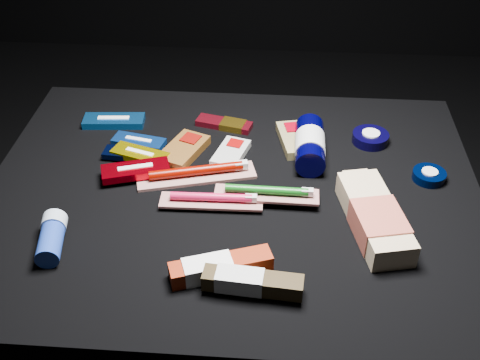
# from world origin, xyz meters

# --- Properties ---
(ground) EXTENTS (3.00, 3.00, 0.00)m
(ground) POSITION_xyz_m (0.00, 0.00, 0.00)
(ground) COLOR black
(ground) RESTS_ON ground
(cloth_table) EXTENTS (0.98, 0.78, 0.40)m
(cloth_table) POSITION_xyz_m (0.00, 0.00, 0.20)
(cloth_table) COLOR black
(cloth_table) RESTS_ON ground
(luna_bar_0) EXTENTS (0.14, 0.06, 0.02)m
(luna_bar_0) POSITION_xyz_m (-0.29, 0.23, 0.41)
(luna_bar_0) COLOR #0F4C90
(luna_bar_0) RESTS_ON cloth_table
(luna_bar_1) EXTENTS (0.12, 0.07, 0.01)m
(luna_bar_1) POSITION_xyz_m (-0.22, 0.14, 0.41)
(luna_bar_1) COLOR #1345A4
(luna_bar_1) RESTS_ON cloth_table
(luna_bar_2) EXTENTS (0.11, 0.05, 0.01)m
(luna_bar_2) POSITION_xyz_m (-0.23, 0.10, 0.41)
(luna_bar_2) COLOR black
(luna_bar_2) RESTS_ON cloth_table
(luna_bar_3) EXTENTS (0.13, 0.08, 0.02)m
(luna_bar_3) POSITION_xyz_m (-0.20, 0.09, 0.41)
(luna_bar_3) COLOR #BEAA00
(luna_bar_3) RESTS_ON cloth_table
(luna_bar_4) EXTENTS (0.14, 0.09, 0.02)m
(luna_bar_4) POSITION_xyz_m (-0.20, 0.03, 0.42)
(luna_bar_4) COLOR #820009
(luna_bar_4) RESTS_ON cloth_table
(clif_bar_0) EXTENTS (0.11, 0.14, 0.02)m
(clif_bar_0) POSITION_xyz_m (-0.11, 0.12, 0.41)
(clif_bar_0) COLOR brown
(clif_bar_0) RESTS_ON cloth_table
(clif_bar_1) EXTENTS (0.08, 0.11, 0.02)m
(clif_bar_1) POSITION_xyz_m (-0.01, 0.12, 0.41)
(clif_bar_1) COLOR #B4B3AC
(clif_bar_1) RESTS_ON cloth_table
(clif_bar_2) EXTENTS (0.09, 0.14, 0.02)m
(clif_bar_2) POSITION_xyz_m (0.13, 0.18, 0.41)
(clif_bar_2) COLOR olive
(clif_bar_2) RESTS_ON cloth_table
(power_bar) EXTENTS (0.13, 0.07, 0.02)m
(power_bar) POSITION_xyz_m (-0.03, 0.23, 0.41)
(power_bar) COLOR maroon
(power_bar) RESTS_ON cloth_table
(lotion_bottle) EXTENTS (0.06, 0.20, 0.06)m
(lotion_bottle) POSITION_xyz_m (0.15, 0.13, 0.43)
(lotion_bottle) COLOR black
(lotion_bottle) RESTS_ON cloth_table
(cream_tin_upper) EXTENTS (0.08, 0.08, 0.02)m
(cream_tin_upper) POSITION_xyz_m (0.29, 0.20, 0.41)
(cream_tin_upper) COLOR black
(cream_tin_upper) RESTS_ON cloth_table
(cream_tin_lower) EXTENTS (0.07, 0.07, 0.02)m
(cream_tin_lower) POSITION_xyz_m (0.39, 0.07, 0.41)
(cream_tin_lower) COLOR black
(cream_tin_lower) RESTS_ON cloth_table
(bodywash_bottle) EXTENTS (0.13, 0.24, 0.05)m
(bodywash_bottle) POSITION_xyz_m (0.27, -0.09, 0.42)
(bodywash_bottle) COLOR beige
(bodywash_bottle) RESTS_ON cloth_table
(deodorant_stick) EXTENTS (0.06, 0.11, 0.04)m
(deodorant_stick) POSITION_xyz_m (-0.30, -0.18, 0.42)
(deodorant_stick) COLOR #1E3CA0
(deodorant_stick) RESTS_ON cloth_table
(toothbrush_pack_0) EXTENTS (0.25, 0.12, 0.03)m
(toothbrush_pack_0) POSITION_xyz_m (-0.07, 0.04, 0.41)
(toothbrush_pack_0) COLOR #BCB2AF
(toothbrush_pack_0) RESTS_ON cloth_table
(toothbrush_pack_1) EXTENTS (0.20, 0.05, 0.02)m
(toothbrush_pack_1) POSITION_xyz_m (-0.03, -0.05, 0.41)
(toothbrush_pack_1) COLOR #B5AFA8
(toothbrush_pack_1) RESTS_ON cloth_table
(toothbrush_pack_2) EXTENTS (0.20, 0.05, 0.02)m
(toothbrush_pack_2) POSITION_xyz_m (0.07, -0.03, 0.42)
(toothbrush_pack_2) COLOR #B9B2AD
(toothbrush_pack_2) RESTS_ON cloth_table
(toothpaste_carton_red) EXTENTS (0.17, 0.09, 0.03)m
(toothpaste_carton_red) POSITION_xyz_m (-0.01, -0.23, 0.42)
(toothpaste_carton_red) COLOR maroon
(toothpaste_carton_red) RESTS_ON cloth_table
(toothpaste_carton_green) EXTENTS (0.16, 0.05, 0.03)m
(toothpaste_carton_green) POSITION_xyz_m (0.05, -0.26, 0.42)
(toothpaste_carton_green) COLOR #2F220E
(toothpaste_carton_green) RESTS_ON cloth_table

